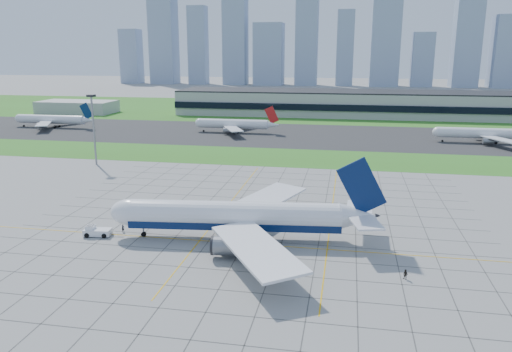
{
  "coord_description": "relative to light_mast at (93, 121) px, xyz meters",
  "views": [
    {
      "loc": [
        21.15,
        -101.58,
        40.74
      ],
      "look_at": [
        -3.38,
        30.64,
        7.0
      ],
      "focal_mm": 35.0,
      "sensor_mm": 36.0,
      "label": 1
    }
  ],
  "objects": [
    {
      "name": "pushback_tug",
      "position": [
        36.06,
        -68.42,
        -15.09
      ],
      "size": [
        8.9,
        3.62,
        2.45
      ],
      "rotation": [
        0.0,
        0.0,
        0.11
      ],
      "color": "white",
      "rests_on": "ground"
    },
    {
      "name": "distant_jet_2",
      "position": [
        154.19,
        72.96,
        -11.69
      ],
      "size": [
        49.13,
        42.66,
        14.08
      ],
      "color": "white",
      "rests_on": "ground"
    },
    {
      "name": "distant_jet_0",
      "position": [
        -68.39,
        80.58,
        -11.69
      ],
      "size": [
        44.27,
        42.66,
        14.08
      ],
      "color": "white",
      "rests_on": "ground"
    },
    {
      "name": "service_block",
      "position": [
        -90.0,
        145.0,
        -12.18
      ],
      "size": [
        50.0,
        25.0,
        8.0
      ],
      "primitive_type": "cube",
      "color": "#B7B7B2",
      "rests_on": "ground"
    },
    {
      "name": "grass_median",
      "position": [
        70.0,
        25.0,
        -16.16
      ],
      "size": [
        700.0,
        35.0,
        0.04
      ],
      "primitive_type": "cube",
      "color": "#367120",
      "rests_on": "ground"
    },
    {
      "name": "light_mast",
      "position": [
        0.0,
        0.0,
        0.0
      ],
      "size": [
        2.5,
        2.5,
        25.6
      ],
      "color": "gray",
      "rests_on": "ground"
    },
    {
      "name": "crew_near",
      "position": [
        40.97,
        -65.07,
        -15.29
      ],
      "size": [
        0.72,
        0.78,
        1.79
      ],
      "primitive_type": "imported",
      "rotation": [
        0.0,
        0.0,
        0.97
      ],
      "color": "black",
      "rests_on": "ground"
    },
    {
      "name": "distant_jet_1",
      "position": [
        33.84,
        81.59,
        -11.69
      ],
      "size": [
        41.52,
        42.66,
        14.08
      ],
      "color": "white",
      "rests_on": "ground"
    },
    {
      "name": "grass_far",
      "position": [
        70.0,
        190.0,
        -16.16
      ],
      "size": [
        700.0,
        145.0,
        0.04
      ],
      "primitive_type": "cube",
      "color": "#367120",
      "rests_on": "ground"
    },
    {
      "name": "terminal",
      "position": [
        110.0,
        164.87,
        -8.29
      ],
      "size": [
        260.0,
        43.0,
        15.8
      ],
      "color": "#B7B7B2",
      "rests_on": "ground"
    },
    {
      "name": "ground",
      "position": [
        70.0,
        -65.0,
        -16.18
      ],
      "size": [
        1400.0,
        1400.0,
        0.0
      ],
      "primitive_type": "plane",
      "color": "gray",
      "rests_on": "ground"
    },
    {
      "name": "apron_markings",
      "position": [
        70.43,
        -53.91,
        -16.17
      ],
      "size": [
        120.0,
        130.0,
        0.03
      ],
      "color": "#474744",
      "rests_on": "ground"
    },
    {
      "name": "asphalt_taxiway",
      "position": [
        70.0,
        80.0,
        -16.15
      ],
      "size": [
        700.0,
        75.0,
        0.04
      ],
      "primitive_type": "cube",
      "color": "#383838",
      "rests_on": "ground"
    },
    {
      "name": "crew_far",
      "position": [
        102.75,
        -78.79,
        -15.22
      ],
      "size": [
        1.19,
        1.13,
        1.93
      ],
      "primitive_type": "imported",
      "rotation": [
        0.0,
        0.0,
        -0.6
      ],
      "color": "black",
      "rests_on": "ground"
    },
    {
      "name": "city_skyline",
      "position": [
        61.29,
        455.0,
        42.91
      ],
      "size": [
        523.0,
        32.4,
        160.0
      ],
      "color": "#8D9FB9",
      "rests_on": "ground"
    },
    {
      "name": "airliner",
      "position": [
        67.85,
        -64.64,
        -10.93
      ],
      "size": [
        60.97,
        61.49,
        19.21
      ],
      "rotation": [
        0.0,
        0.0,
        0.11
      ],
      "color": "white",
      "rests_on": "ground"
    }
  ]
}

